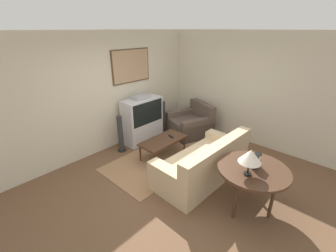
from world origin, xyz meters
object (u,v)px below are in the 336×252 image
couch (204,164)px  speaker_tower_right (163,118)px  armchair (191,124)px  coffee_table (163,141)px  mantel_clock (256,160)px  speaker_tower_left (121,135)px  console_table (253,172)px  table_lamp (250,156)px  tv (142,120)px

couch → speaker_tower_right: size_ratio=2.25×
couch → armchair: bearing=-133.7°
speaker_tower_right → coffee_table: bearing=-136.1°
armchair → mantel_clock: 2.90m
speaker_tower_left → armchair: bearing=-19.1°
console_table → mantel_clock: (0.06, 0.00, 0.18)m
speaker_tower_right → table_lamp: bearing=-114.3°
couch → mantel_clock: 1.15m
console_table → speaker_tower_left: bearing=95.4°
console_table → speaker_tower_right: bearing=69.2°
console_table → speaker_tower_left: 3.07m
speaker_tower_left → speaker_tower_right: same height
speaker_tower_left → speaker_tower_right: bearing=0.0°
couch → speaker_tower_right: bearing=-114.1°
speaker_tower_left → speaker_tower_right: 1.44m
console_table → tv: bearing=81.9°
mantel_clock → speaker_tower_right: size_ratio=0.25×
coffee_table → speaker_tower_left: size_ratio=1.22×
table_lamp → armchair: bearing=53.0°
coffee_table → tv: bearing=76.5°
couch → mantel_clock: bearing=85.4°
tv → mantel_clock: (-0.38, -3.08, 0.28)m
couch → console_table: bearing=82.3°
couch → speaker_tower_right: 2.28m
armchair → console_table: (-1.59, -2.40, 0.39)m
couch → mantel_clock: size_ratio=8.93×
tv → mantel_clock: size_ratio=5.43×
console_table → speaker_tower_left: size_ratio=1.21×
tv → couch: size_ratio=0.61×
table_lamp → coffee_table: bearing=78.7°
coffee_table → console_table: console_table is taller
console_table → speaker_tower_left: (-0.29, 3.05, -0.26)m
coffee_table → mantel_clock: mantel_clock is taller
mantel_clock → table_lamp: bearing=179.8°
console_table → speaker_tower_right: size_ratio=1.21×
armchair → speaker_tower_right: 0.79m
tv → console_table: 3.11m
speaker_tower_right → mantel_clock: bearing=-109.9°
tv → coffee_table: (-0.23, -0.95, -0.20)m
console_table → mantel_clock: size_ratio=4.82×
armchair → mantel_clock: bearing=-12.3°
couch → coffee_table: (0.04, 1.14, 0.08)m
couch → console_table: (-0.17, -1.00, 0.38)m
armchair → coffee_table: bearing=-58.9°
coffee_table → speaker_tower_right: speaker_tower_right is taller
mantel_clock → couch: bearing=83.7°
table_lamp → console_table: bearing=-1.5°
mantel_clock → speaker_tower_left: mantel_clock is taller
table_lamp → speaker_tower_left: table_lamp is taller
mantel_clock → speaker_tower_left: size_ratio=0.25×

